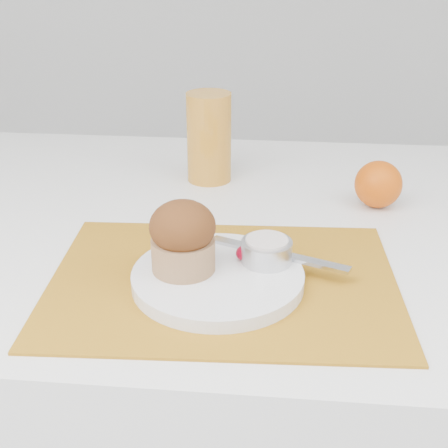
# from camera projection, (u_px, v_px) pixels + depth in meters

# --- Properties ---
(table) EXTENTS (1.20, 0.80, 0.75)m
(table) POSITION_uv_depth(u_px,v_px,m) (243.00, 406.00, 1.13)
(table) COLOR white
(table) RESTS_ON ground
(placemat) EXTENTS (0.46, 0.35, 0.00)m
(placemat) POSITION_uv_depth(u_px,v_px,m) (223.00, 281.00, 0.80)
(placemat) COLOR #AD7118
(placemat) RESTS_ON table
(plate) EXTENTS (0.28, 0.28, 0.02)m
(plate) POSITION_uv_depth(u_px,v_px,m) (218.00, 278.00, 0.79)
(plate) COLOR white
(plate) RESTS_ON placemat
(ramekin) EXTENTS (0.08, 0.08, 0.03)m
(ramekin) POSITION_uv_depth(u_px,v_px,m) (267.00, 251.00, 0.80)
(ramekin) COLOR #BCBDC1
(ramekin) RESTS_ON plate
(cream) EXTENTS (0.06, 0.06, 0.01)m
(cream) POSITION_uv_depth(u_px,v_px,m) (267.00, 241.00, 0.80)
(cream) COLOR silver
(cream) RESTS_ON ramekin
(raspberry_near) EXTENTS (0.02, 0.02, 0.02)m
(raspberry_near) POSITION_uv_depth(u_px,v_px,m) (249.00, 253.00, 0.81)
(raspberry_near) COLOR #540216
(raspberry_near) RESTS_ON plate
(raspberry_far) EXTENTS (0.02, 0.02, 0.02)m
(raspberry_far) POSITION_uv_depth(u_px,v_px,m) (244.00, 253.00, 0.81)
(raspberry_far) COLOR #5F0211
(raspberry_far) RESTS_ON plate
(butter_knife) EXTENTS (0.19, 0.09, 0.00)m
(butter_knife) POSITION_uv_depth(u_px,v_px,m) (279.00, 254.00, 0.82)
(butter_knife) COLOR #B5B6BE
(butter_knife) RESTS_ON plate
(orange) EXTENTS (0.08, 0.08, 0.08)m
(orange) POSITION_uv_depth(u_px,v_px,m) (378.00, 184.00, 1.00)
(orange) COLOR #D95407
(orange) RESTS_ON table
(juice_glass) EXTENTS (0.10, 0.10, 0.16)m
(juice_glass) POSITION_uv_depth(u_px,v_px,m) (209.00, 137.00, 1.09)
(juice_glass) COLOR orange
(juice_glass) RESTS_ON table
(muffin) EXTENTS (0.10, 0.10, 0.09)m
(muffin) POSITION_uv_depth(u_px,v_px,m) (183.00, 237.00, 0.77)
(muffin) COLOR #AF8054
(muffin) RESTS_ON plate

